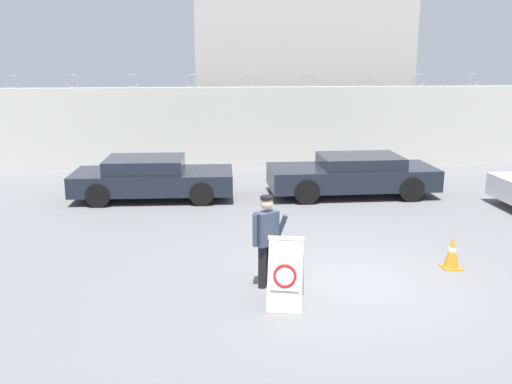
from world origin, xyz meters
The scene contains 8 objects.
ground_plane centered at (0.00, 0.00, 0.00)m, with size 90.00×90.00×0.00m, color slate.
perimeter_wall centered at (0.00, 11.15, 1.45)m, with size 36.00×0.30×3.34m.
building_block centered at (1.37, 16.37, 3.08)m, with size 8.77×6.54×6.15m.
barricade_sign centered at (-1.39, -0.81, 0.58)m, with size 0.72×0.90×1.17m.
security_guard centered at (-1.62, -0.03, 0.91)m, with size 0.65×0.42×1.66m.
traffic_cone_mid centered at (2.04, 0.54, 0.32)m, with size 0.35×0.35×0.65m.
parked_car_front_coupe centered at (-4.22, 6.59, 0.61)m, with size 4.54×2.06×1.19m.
parked_car_rear_sedan centered at (1.60, 6.48, 0.62)m, with size 4.81×2.03×1.18m.
Camera 1 is at (-2.63, -9.48, 4.05)m, focal length 40.00 mm.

